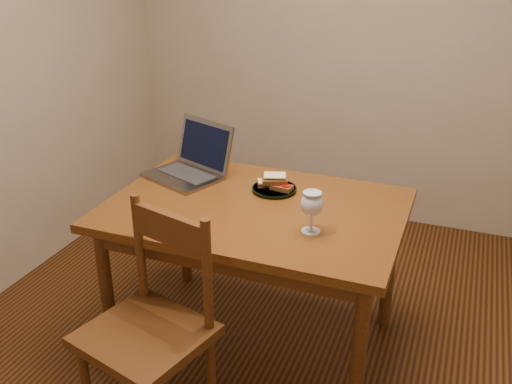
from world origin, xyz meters
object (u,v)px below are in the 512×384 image
(chair, at_px, (149,320))
(plate, at_px, (274,189))
(laptop, at_px, (193,161))
(table, at_px, (255,223))
(milk_glass, at_px, (312,212))

(chair, xyz_separation_m, plate, (0.21, 0.81, 0.24))
(laptop, bearing_deg, plate, 15.13)
(laptop, bearing_deg, chair, -53.14)
(table, height_order, chair, chair)
(plate, height_order, laptop, laptop)
(chair, distance_m, plate, 0.87)
(table, distance_m, laptop, 0.50)
(chair, xyz_separation_m, laptop, (-0.24, 0.86, 0.30))
(plate, bearing_deg, milk_glass, -50.38)
(milk_glass, height_order, laptop, laptop)
(table, xyz_separation_m, laptop, (-0.42, 0.23, 0.15))
(table, relative_size, plate, 6.19)
(plate, relative_size, laptop, 0.47)
(table, relative_size, laptop, 2.89)
(chair, height_order, plate, chair)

